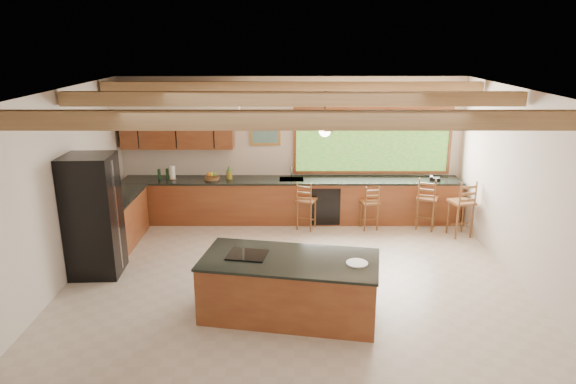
{
  "coord_description": "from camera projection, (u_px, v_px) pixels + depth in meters",
  "views": [
    {
      "loc": [
        -0.07,
        -7.4,
        3.76
      ],
      "look_at": [
        -0.07,
        0.8,
        1.28
      ],
      "focal_mm": 32.0,
      "sensor_mm": 36.0,
      "label": 1
    }
  ],
  "objects": [
    {
      "name": "ground",
      "position": [
        292.0,
        283.0,
        8.17
      ],
      "size": [
        7.2,
        7.2,
        0.0
      ],
      "primitive_type": "plane",
      "color": "beige",
      "rests_on": "ground"
    },
    {
      "name": "room_shell",
      "position": [
        282.0,
        139.0,
        8.15
      ],
      "size": [
        7.27,
        6.54,
        3.02
      ],
      "color": "beige",
      "rests_on": "ground"
    },
    {
      "name": "counter_run",
      "position": [
        251.0,
        206.0,
        10.45
      ],
      "size": [
        7.12,
        3.1,
        1.22
      ],
      "color": "brown",
      "rests_on": "ground"
    },
    {
      "name": "island",
      "position": [
        290.0,
        286.0,
        7.17
      ],
      "size": [
        2.59,
        1.54,
        0.86
      ],
      "rotation": [
        0.0,
        0.0,
        -0.17
      ],
      "color": "brown",
      "rests_on": "ground"
    },
    {
      "name": "refrigerator",
      "position": [
        93.0,
        216.0,
        8.27
      ],
      "size": [
        0.81,
        0.79,
        2.0
      ],
      "rotation": [
        0.0,
        0.0,
        0.05
      ],
      "color": "black",
      "rests_on": "ground"
    },
    {
      "name": "bar_stool_a",
      "position": [
        370.0,
        204.0,
        10.31
      ],
      "size": [
        0.39,
        0.39,
        0.94
      ],
      "rotation": [
        0.0,
        0.0,
        0.17
      ],
      "color": "brown",
      "rests_on": "ground"
    },
    {
      "name": "bar_stool_b",
      "position": [
        306.0,
        201.0,
        10.29
      ],
      "size": [
        0.47,
        0.47,
        1.01
      ],
      "rotation": [
        0.0,
        0.0,
        -0.35
      ],
      "color": "brown",
      "rests_on": "ground"
    },
    {
      "name": "bar_stool_c",
      "position": [
        428.0,
        199.0,
        10.27
      ],
      "size": [
        0.51,
        0.52,
        1.09
      ],
      "rotation": [
        0.0,
        0.0,
        -0.4
      ],
      "color": "brown",
      "rests_on": "ground"
    },
    {
      "name": "bar_stool_d",
      "position": [
        463.0,
        204.0,
        9.89
      ],
      "size": [
        0.5,
        0.5,
        1.15
      ],
      "rotation": [
        0.0,
        0.0,
        0.24
      ],
      "color": "brown",
      "rests_on": "ground"
    }
  ]
}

